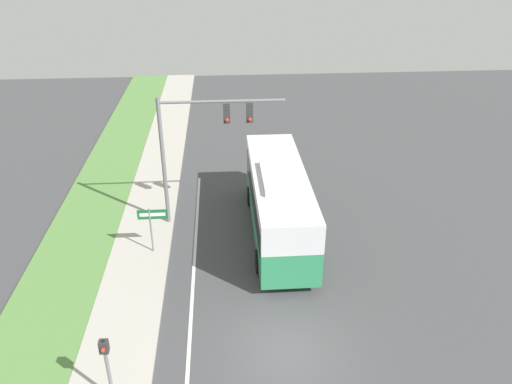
{
  "coord_description": "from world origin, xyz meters",
  "views": [
    {
      "loc": [
        -2.14,
        -13.25,
        13.7
      ],
      "look_at": [
        -0.47,
        9.23,
        1.89
      ],
      "focal_mm": 35.0,
      "sensor_mm": 36.0,
      "label": 1
    }
  ],
  "objects_px": {
    "bus": "(279,198)",
    "street_sign": "(152,222)",
    "pedestrian_signal": "(106,361)",
    "signal_gantry": "(198,136)"
  },
  "relations": [
    {
      "from": "signal_gantry",
      "to": "bus",
      "type": "bearing_deg",
      "value": -20.07
    },
    {
      "from": "bus",
      "to": "signal_gantry",
      "type": "height_order",
      "value": "signal_gantry"
    },
    {
      "from": "bus",
      "to": "pedestrian_signal",
      "type": "relative_size",
      "value": 3.82
    },
    {
      "from": "bus",
      "to": "street_sign",
      "type": "distance_m",
      "value": 6.21
    },
    {
      "from": "signal_gantry",
      "to": "pedestrian_signal",
      "type": "bearing_deg",
      "value": -103.44
    },
    {
      "from": "bus",
      "to": "pedestrian_signal",
      "type": "bearing_deg",
      "value": -123.63
    },
    {
      "from": "bus",
      "to": "street_sign",
      "type": "height_order",
      "value": "bus"
    },
    {
      "from": "bus",
      "to": "street_sign",
      "type": "relative_size",
      "value": 4.16
    },
    {
      "from": "signal_gantry",
      "to": "street_sign",
      "type": "height_order",
      "value": "signal_gantry"
    },
    {
      "from": "pedestrian_signal",
      "to": "bus",
      "type": "bearing_deg",
      "value": 56.37
    }
  ]
}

